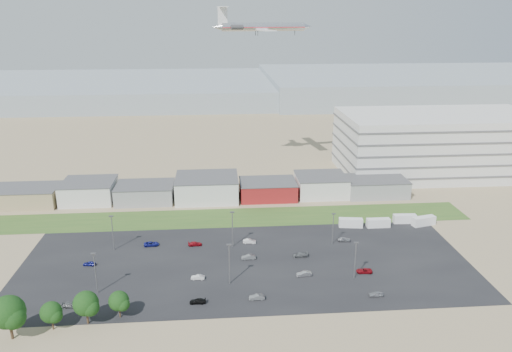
{
  "coord_description": "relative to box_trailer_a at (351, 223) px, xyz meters",
  "views": [
    {
      "loc": [
        -1.98,
        -99.82,
        63.67
      ],
      "look_at": [
        7.84,
        22.0,
        23.97
      ],
      "focal_mm": 35.0,
      "sensor_mm": 36.0,
      "label": 1
    }
  ],
  "objects": [
    {
      "name": "parked_car_4",
      "position": [
        -46.93,
        -28.99,
        -0.81
      ],
      "size": [
        3.55,
        1.54,
        1.14
      ],
      "primitive_type": "imported",
      "rotation": [
        0.0,
        0.0,
        -1.67
      ],
      "color": "silver",
      "rests_on": "ground"
    },
    {
      "name": "parked_car_9",
      "position": [
        -60.88,
        -8.68,
        -0.78
      ],
      "size": [
        4.48,
        2.36,
        1.2
      ],
      "primitive_type": "imported",
      "rotation": [
        0.0,
        0.0,
        1.66
      ],
      "color": "navy",
      "rests_on": "ground"
    },
    {
      "name": "lightpole_back_l",
      "position": [
        -71.1,
        -10.41,
        3.82
      ],
      "size": [
        1.22,
        0.51,
        10.4
      ],
      "primitive_type": null,
      "color": "slate",
      "rests_on": "ground"
    },
    {
      "name": "parked_car_10",
      "position": [
        -75.49,
        -39.25,
        -0.8
      ],
      "size": [
        4.08,
        1.86,
        1.16
      ],
      "primitive_type": "imported",
      "rotation": [
        0.0,
        0.0,
        1.51
      ],
      "color": "#595B5E",
      "rests_on": "ground"
    },
    {
      "name": "parked_car_12",
      "position": [
        -19.11,
        -18.87,
        -0.78
      ],
      "size": [
        4.18,
        1.72,
        1.21
      ],
      "primitive_type": "imported",
      "rotation": [
        0.0,
        0.0,
        -1.56
      ],
      "color": "#595B5E",
      "rests_on": "ground"
    },
    {
      "name": "lightpole_back_r",
      "position": [
        -8.58,
        -11.85,
        3.44
      ],
      "size": [
        1.13,
        0.47,
        9.64
      ],
      "primitive_type": null,
      "color": "slate",
      "rests_on": "ground"
    },
    {
      "name": "parked_car_6",
      "position": [
        -48.32,
        -9.58,
        -0.81
      ],
      "size": [
        4.07,
        1.9,
        1.15
      ],
      "primitive_type": "imported",
      "rotation": [
        0.0,
        0.0,
        1.65
      ],
      "color": "maroon",
      "rests_on": "ground"
    },
    {
      "name": "parked_car_7",
      "position": [
        -33.42,
        -19.17,
        -0.74
      ],
      "size": [
        3.94,
        1.54,
        1.28
      ],
      "primitive_type": "imported",
      "rotation": [
        0.0,
        0.0,
        -1.52
      ],
      "color": "#595B5E",
      "rests_on": "ground"
    },
    {
      "name": "airliner",
      "position": [
        -22.25,
        58.43,
        57.69
      ],
      "size": [
        44.12,
        33.67,
        11.85
      ],
      "primitive_type": null,
      "rotation": [
        0.0,
        0.0,
        0.17
      ],
      "color": "silver"
    },
    {
      "name": "building_row",
      "position": [
        -56.28,
        29.43,
        2.62
      ],
      "size": [
        170.0,
        20.0,
        8.0
      ],
      "primitive_type": null,
      "color": "silver",
      "rests_on": "ground"
    },
    {
      "name": "parked_car_2",
      "position": [
        -4.62,
        -40.47,
        -0.78
      ],
      "size": [
        3.57,
        1.52,
        1.2
      ],
      "primitive_type": "imported",
      "rotation": [
        0.0,
        0.0,
        -1.6
      ],
      "color": "#A5A5AA",
      "rests_on": "ground"
    },
    {
      "name": "tree_left",
      "position": [
        -84.3,
        -50.26,
        4.14
      ],
      "size": [
        7.36,
        7.36,
        11.04
      ],
      "primitive_type": null,
      "color": "black",
      "rests_on": "ground"
    },
    {
      "name": "parking_garage",
      "position": [
        50.72,
        53.43,
        11.12
      ],
      "size": [
        80.0,
        40.0,
        25.0
      ],
      "primitive_type": "cube",
      "color": "silver",
      "rests_on": "ground"
    },
    {
      "name": "tree_mid",
      "position": [
        -76.88,
        -47.62,
        2.27
      ],
      "size": [
        4.87,
        4.87,
        7.31
      ],
      "primitive_type": null,
      "color": "black",
      "rests_on": "ground"
    },
    {
      "name": "box_trailer_c",
      "position": [
        18.09,
        1.84,
        -0.02
      ],
      "size": [
        7.34,
        2.57,
        2.72
      ],
      "primitive_type": null,
      "rotation": [
        0.0,
        0.0,
        -0.04
      ],
      "color": "silver",
      "rests_on": "ground"
    },
    {
      "name": "box_trailer_d",
      "position": [
        23.38,
        -0.57,
        0.04
      ],
      "size": [
        7.9,
        4.15,
        2.83
      ],
      "primitive_type": null,
      "rotation": [
        0.0,
        0.0,
        0.25
      ],
      "color": "silver",
      "rests_on": "ground"
    },
    {
      "name": "grass_strip",
      "position": [
        -39.28,
        10.43,
        -1.37
      ],
      "size": [
        160.0,
        16.0,
        0.02
      ],
      "primitive_type": "cube",
      "color": "#335821",
      "rests_on": "ground"
    },
    {
      "name": "box_trailer_a",
      "position": [
        0.0,
        0.0,
        0.0
      ],
      "size": [
        7.62,
        3.35,
        2.76
      ],
      "primitive_type": null,
      "rotation": [
        0.0,
        0.0,
        -0.15
      ],
      "color": "silver",
      "rests_on": "ground"
    },
    {
      "name": "tree_right",
      "position": [
        -70.04,
        -46.07,
        2.97
      ],
      "size": [
        5.8,
        5.8,
        8.7
      ],
      "primitive_type": null,
      "color": "black",
      "rests_on": "ground"
    },
    {
      "name": "parking_lot",
      "position": [
        -34.28,
        -21.57,
        -1.38
      ],
      "size": [
        120.0,
        50.0,
        0.01
      ],
      "primitive_type": "cube",
      "color": "black",
      "rests_on": "ground"
    },
    {
      "name": "hills_backdrop",
      "position": [
        0.72,
        273.43,
        3.12
      ],
      "size": [
        700.0,
        200.0,
        9.0
      ],
      "primitive_type": null,
      "color": "gray",
      "rests_on": "ground"
    },
    {
      "name": "parked_car_13",
      "position": [
        -32.86,
        -39.51,
        -0.77
      ],
      "size": [
        3.74,
        1.39,
        1.22
      ],
      "primitive_type": "imported",
      "rotation": [
        0.0,
        0.0,
        -1.55
      ],
      "color": "#595B5E",
      "rests_on": "ground"
    },
    {
      "name": "parked_car_0",
      "position": [
        -4.13,
        -29.1,
        -0.81
      ],
      "size": [
        4.22,
        2.22,
        1.13
      ],
      "primitive_type": "imported",
      "rotation": [
        0.0,
        0.0,
        -1.66
      ],
      "color": "maroon",
      "rests_on": "ground"
    },
    {
      "name": "parked_car_5",
      "position": [
        -75.93,
        -19.37,
        -0.81
      ],
      "size": [
        3.47,
        1.78,
        1.13
      ],
      "primitive_type": "imported",
      "rotation": [
        0.0,
        0.0,
        -1.71
      ],
      "color": "navy",
      "rests_on": "ground"
    },
    {
      "name": "parked_car_1",
      "position": [
        -19.92,
        -29.58,
        -0.74
      ],
      "size": [
        3.99,
        1.68,
        1.28
      ],
      "primitive_type": "imported",
      "rotation": [
        0.0,
        0.0,
        -1.49
      ],
      "color": "#A5A5AA",
      "rests_on": "ground"
    },
    {
      "name": "parked_car_3",
      "position": [
        -46.63,
        -40.02,
        -0.83
      ],
      "size": [
        3.83,
        1.69,
        1.09
      ],
      "primitive_type": "imported",
      "rotation": [
        0.0,
        0.0,
        -1.61
      ],
      "color": "black",
      "rests_on": "ground"
    },
    {
      "name": "box_trailer_b",
      "position": [
        8.6,
        -0.75,
        -0.01
      ],
      "size": [
        7.3,
        2.29,
        2.74
      ],
      "primitive_type": null,
      "rotation": [
        0.0,
        0.0,
        0.0
      ],
      "color": "silver",
      "rests_on": "ground"
    },
    {
      "name": "ground",
      "position": [
        -39.28,
        -41.57,
        -1.38
      ],
      "size": [
        700.0,
        700.0,
        0.0
      ],
      "primitive_type": "plane",
      "color": "#96835F",
      "rests_on": "ground"
    },
    {
      "name": "parked_car_11",
      "position": [
        -32.51,
        -9.24,
        -0.76
      ],
      "size": [
        3.88,
        1.74,
        1.23
      ],
      "primitive_type": "imported",
      "rotation": [
        0.0,
        0.0,
        1.45
      ],
      "color": "silver",
      "rests_on": "ground"
    },
    {
      "name": "parked_car_8",
      "position": [
        -4.71,
        -10.27,
        -0.73
      ],
      "size": [
        3.95,
        1.92,
        1.3
      ],
      "primitive_type": "imported",
      "rotation": [
        0.0,
        0.0,
        1.47
      ],
      "color": "#A5A5AA",
      "rests_on": "ground"
    },
    {
      "name": "lightpole_front_l",
      "position": [
        -70.73,
        -33.52,
        3.89
      ],
      "size": [
        1.24,
        0.52,
        10.53
      ],
      "primitive_type": null,
      "color": "slate",
      "rests_on": "ground"
    },
    {
      "name": "lightpole_front_m",
      "position": [
        -38.98,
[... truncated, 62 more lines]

